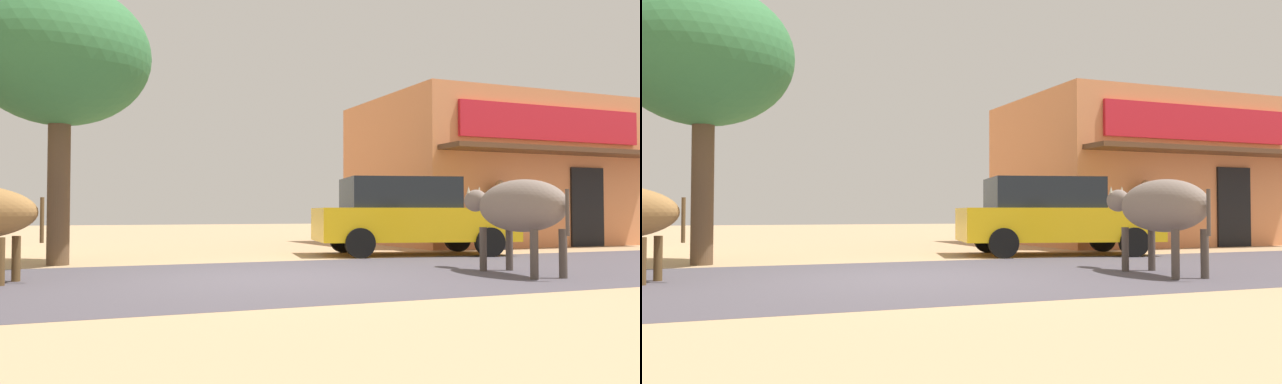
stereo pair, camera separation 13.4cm
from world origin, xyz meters
TOP-DOWN VIEW (x-y plane):
  - ground at (0.00, 0.00)m, footprint 80.00×80.00m
  - asphalt_road at (0.00, 0.00)m, footprint 72.00×5.49m
  - storefront_right_club at (9.20, 7.13)m, footprint 7.24×6.09m
  - roadside_tree at (-2.67, 3.35)m, footprint 3.06×3.06m
  - parked_hatchback_car at (4.28, 3.46)m, footprint 4.46×2.71m
  - cow_far_dark at (3.59, -0.90)m, footprint 0.81×2.54m
  - pedestrian_by_shop at (7.34, 4.28)m, footprint 0.48×0.61m

SIDE VIEW (x-z plane):
  - ground at x=0.00m, z-range 0.00..0.00m
  - asphalt_road at x=0.00m, z-range 0.00..0.00m
  - parked_hatchback_car at x=4.28m, z-range 0.02..1.66m
  - cow_far_dark at x=3.59m, z-range 0.29..1.68m
  - pedestrian_by_shop at x=7.34m, z-range 0.15..1.85m
  - storefront_right_club at x=9.20m, z-range 0.00..4.13m
  - roadside_tree at x=-2.67m, z-range 1.17..6.03m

